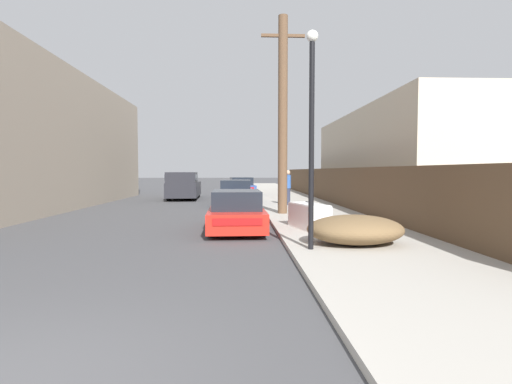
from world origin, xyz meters
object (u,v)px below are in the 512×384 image
(discarded_fridge, at_px, (309,216))
(brush_pile, at_px, (355,229))
(pickup_truck, at_px, (184,186))
(street_lamp, at_px, (312,124))
(car_parked_mid, at_px, (236,193))
(pedestrian, at_px, (288,187))
(car_parked_far, at_px, (241,187))
(utility_pole, at_px, (283,114))
(parked_sports_car_red, at_px, (236,212))

(discarded_fridge, relative_size, brush_pile, 0.81)
(brush_pile, bearing_deg, pickup_truck, 110.65)
(street_lamp, height_order, brush_pile, street_lamp)
(car_parked_mid, xyz_separation_m, pedestrian, (2.70, -1.26, 0.41))
(pickup_truck, relative_size, pedestrian, 2.96)
(car_parked_far, distance_m, utility_pole, 14.23)
(discarded_fridge, height_order, utility_pole, utility_pole)
(car_parked_far, height_order, brush_pile, car_parked_far)
(pickup_truck, distance_m, brush_pile, 18.36)
(brush_pile, bearing_deg, car_parked_mid, 103.33)
(parked_sports_car_red, height_order, brush_pile, parked_sports_car_red)
(parked_sports_car_red, distance_m, pedestrian, 8.44)
(car_parked_mid, height_order, pedestrian, pedestrian)
(pickup_truck, distance_m, street_lamp, 18.66)
(car_parked_mid, relative_size, pedestrian, 2.27)
(car_parked_far, bearing_deg, brush_pile, -87.73)
(discarded_fridge, xyz_separation_m, car_parked_mid, (-2.30, 9.84, 0.15))
(car_parked_mid, bearing_deg, utility_pole, -68.51)
(car_parked_mid, xyz_separation_m, utility_pole, (1.98, -5.38, 3.60))
(car_parked_far, relative_size, pedestrian, 2.58)
(street_lamp, relative_size, brush_pile, 2.08)
(discarded_fridge, height_order, brush_pile, discarded_fridge)
(parked_sports_car_red, height_order, car_parked_mid, car_parked_mid)
(discarded_fridge, distance_m, pedestrian, 8.61)
(car_parked_far, xyz_separation_m, brush_pile, (2.63, -20.77, -0.20))
(brush_pile, bearing_deg, car_parked_far, 97.22)
(pickup_truck, bearing_deg, car_parked_mid, 124.76)
(discarded_fridge, relative_size, parked_sports_car_red, 0.42)
(street_lamp, xyz_separation_m, brush_pile, (1.19, 0.60, -2.46))
(utility_pole, distance_m, brush_pile, 8.11)
(parked_sports_car_red, relative_size, car_parked_mid, 1.10)
(car_parked_mid, distance_m, utility_pole, 6.77)
(parked_sports_car_red, xyz_separation_m, car_parked_far, (0.26, 17.55, 0.08))
(pedestrian, bearing_deg, car_parked_far, 103.96)
(brush_pile, relative_size, pedestrian, 1.28)
(utility_pole, relative_size, street_lamp, 1.67)
(street_lamp, bearing_deg, discarded_fridge, 80.74)
(parked_sports_car_red, distance_m, brush_pile, 4.34)
(pickup_truck, height_order, brush_pile, pickup_truck)
(pedestrian, bearing_deg, parked_sports_car_red, -108.22)
(discarded_fridge, bearing_deg, street_lamp, -113.19)
(utility_pole, distance_m, pedestrian, 5.26)
(discarded_fridge, relative_size, utility_pole, 0.23)
(pickup_truck, bearing_deg, pedestrian, 134.16)
(car_parked_far, bearing_deg, car_parked_mid, -97.21)
(utility_pole, height_order, street_lamp, utility_pole)
(car_parked_far, xyz_separation_m, street_lamp, (1.44, -21.38, 2.27))
(car_parked_mid, height_order, brush_pile, car_parked_mid)
(car_parked_far, bearing_deg, street_lamp, -91.09)
(brush_pile, xyz_separation_m, pedestrian, (-0.26, 11.23, 0.59))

